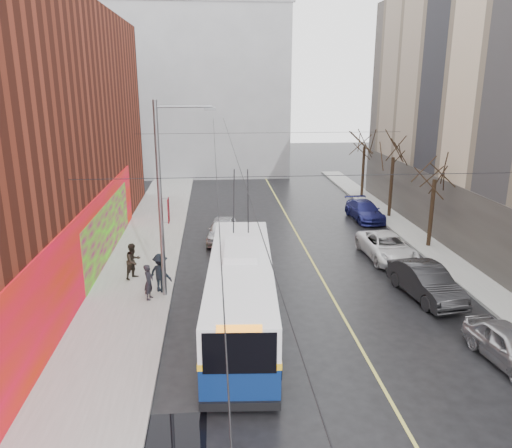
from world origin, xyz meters
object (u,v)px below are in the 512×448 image
at_px(tree_near, 436,166).
at_px(parked_car_c, 387,247).
at_px(pedestrian_c, 161,273).
at_px(parked_car_d, 365,211).
at_px(following_car, 222,230).
at_px(tree_far, 365,138).
at_px(trolleybus, 241,291).
at_px(tree_mid, 394,147).
at_px(pedestrian_a, 149,282).
at_px(parked_car_a, 510,346).
at_px(pedestrian_b, 133,261).
at_px(parked_car_b, 426,282).
at_px(streetlight_pole, 163,196).

bearing_deg(tree_near, parked_car_c, -152.62).
bearing_deg(pedestrian_c, tree_near, -125.40).
height_order(parked_car_d, following_car, following_car).
bearing_deg(tree_far, trolleybus, -117.26).
bearing_deg(tree_far, following_car, -137.25).
relative_size(tree_mid, pedestrian_a, 4.02).
relative_size(tree_far, parked_car_a, 1.65).
bearing_deg(pedestrian_b, tree_far, -4.84).
xyz_separation_m(tree_near, parked_car_c, (-3.20, -1.66, -4.28)).
height_order(trolleybus, parked_car_b, trolleybus).
bearing_deg(pedestrian_c, tree_far, -93.61).
distance_m(trolleybus, parked_car_d, 18.60).
bearing_deg(tree_far, parked_car_c, -101.55).
bearing_deg(pedestrian_c, tree_mid, -106.16).
relative_size(tree_near, parked_car_c, 1.27).
xyz_separation_m(tree_mid, trolleybus, (-11.92, -16.14, -3.71)).
bearing_deg(parked_car_b, pedestrian_b, 159.05).
bearing_deg(parked_car_d, pedestrian_b, -148.45).
height_order(streetlight_pole, tree_mid, streetlight_pole).
relative_size(streetlight_pole, following_car, 2.13).
xyz_separation_m(parked_car_a, parked_car_b, (-0.65, 5.77, 0.10)).
xyz_separation_m(streetlight_pole, tree_far, (15.14, 20.00, 0.30)).
distance_m(tree_near, parked_car_d, 8.11).
height_order(tree_mid, trolleybus, tree_mid).
bearing_deg(parked_car_c, pedestrian_a, -161.56).
relative_size(tree_near, pedestrian_a, 3.86).
distance_m(trolleybus, pedestrian_b, 7.38).
bearing_deg(parked_car_b, parked_car_c, 82.11).
distance_m(tree_mid, following_car, 13.99).
bearing_deg(parked_car_b, tree_far, 73.46).
height_order(parked_car_a, following_car, following_car).
distance_m(parked_car_a, following_car, 18.21).
bearing_deg(parked_car_a, pedestrian_c, 144.17).
relative_size(parked_car_d, following_car, 1.11).
distance_m(pedestrian_a, pedestrian_c, 0.95).
relative_size(tree_far, parked_car_d, 1.41).
xyz_separation_m(parked_car_c, pedestrian_a, (-12.76, -4.77, 0.28)).
bearing_deg(pedestrian_a, parked_car_b, -81.15).
xyz_separation_m(tree_mid, pedestrian_a, (-15.96, -13.43, -4.27)).
bearing_deg(following_car, pedestrian_a, -104.09).
bearing_deg(pedestrian_c, streetlight_pole, 166.96).
relative_size(trolleybus, parked_car_b, 2.51).
xyz_separation_m(tree_far, pedestrian_c, (-15.50, -19.60, -4.06)).
bearing_deg(pedestrian_a, streetlight_pole, -50.90).
height_order(tree_near, following_car, tree_near).
xyz_separation_m(trolleybus, parked_car_a, (9.37, -3.66, -0.86)).
bearing_deg(trolleybus, streetlight_pole, 139.35).
height_order(parked_car_a, pedestrian_b, pedestrian_b).
relative_size(parked_car_a, parked_car_b, 0.84).
bearing_deg(parked_car_a, streetlight_pole, 144.86).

